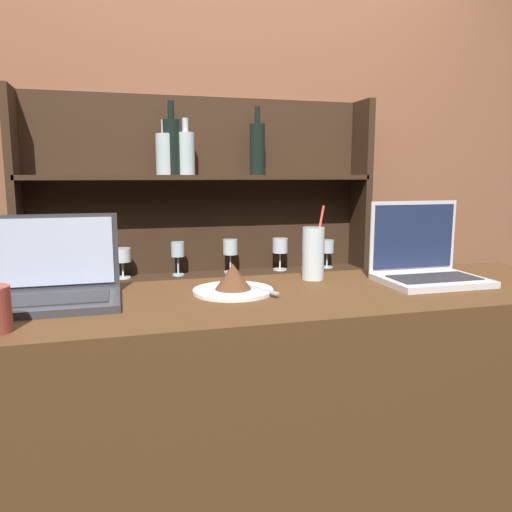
# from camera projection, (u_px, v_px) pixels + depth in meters

# --- Properties ---
(bar_counter) EXTENTS (1.79, 0.51, 1.07)m
(bar_counter) POSITION_uv_depth(u_px,v_px,m) (281.00, 478.00, 1.40)
(bar_counter) COLOR #4C3019
(bar_counter) RESTS_ON ground_plane
(back_wall) EXTENTS (7.00, 0.06, 2.70)m
(back_wall) POSITION_uv_depth(u_px,v_px,m) (211.00, 181.00, 2.24)
(back_wall) COLOR brown
(back_wall) RESTS_ON ground_plane
(back_shelf) EXTENTS (1.50, 0.18, 1.71)m
(back_shelf) POSITION_uv_depth(u_px,v_px,m) (203.00, 281.00, 2.22)
(back_shelf) COLOR #332114
(back_shelf) RESTS_ON ground_plane
(laptop_near) EXTENTS (0.35, 0.23, 0.21)m
(laptop_near) POSITION_uv_depth(u_px,v_px,m) (46.00, 285.00, 1.22)
(laptop_near) COLOR #333338
(laptop_near) RESTS_ON bar_counter
(laptop_far) EXTENTS (0.29, 0.22, 0.23)m
(laptop_far) POSITION_uv_depth(u_px,v_px,m) (425.00, 263.00, 1.47)
(laptop_far) COLOR silver
(laptop_far) RESTS_ON bar_counter
(cake_plate) EXTENTS (0.21, 0.21, 0.08)m
(cake_plate) POSITION_uv_depth(u_px,v_px,m) (233.00, 282.00, 1.33)
(cake_plate) COLOR white
(cake_plate) RESTS_ON bar_counter
(water_glass) EXTENTS (0.07, 0.07, 0.22)m
(water_glass) POSITION_uv_depth(u_px,v_px,m) (313.00, 253.00, 1.49)
(water_glass) COLOR silver
(water_glass) RESTS_ON bar_counter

